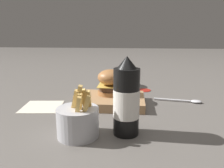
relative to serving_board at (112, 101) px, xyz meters
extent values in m
plane|color=#5B5651|center=(0.03, -0.05, -0.02)|extent=(6.00, 6.00, 0.00)
cube|color=#A37A51|center=(0.00, 0.00, 0.00)|extent=(0.25, 0.20, 0.03)
cylinder|color=#9E6638|center=(-0.01, 0.03, 0.02)|extent=(0.10, 0.10, 0.02)
cylinder|color=#4C3323|center=(-0.01, 0.03, 0.04)|extent=(0.09, 0.09, 0.02)
cube|color=#EAC656|center=(-0.01, 0.03, 0.05)|extent=(0.10, 0.10, 0.00)
ellipsoid|color=#9E6638|center=(-0.01, 0.03, 0.09)|extent=(0.10, 0.10, 0.06)
cylinder|color=black|center=(0.06, -0.24, 0.08)|extent=(0.07, 0.07, 0.18)
cylinder|color=white|center=(0.06, -0.24, 0.07)|extent=(0.07, 0.07, 0.08)
cone|color=black|center=(0.06, -0.24, 0.18)|extent=(0.05, 0.05, 0.03)
cylinder|color=#B7B7BC|center=(-0.07, -0.27, 0.02)|extent=(0.11, 0.11, 0.08)
cube|color=#E5B760|center=(-0.05, -0.26, 0.07)|extent=(0.02, 0.03, 0.07)
cube|color=#E5B760|center=(-0.04, -0.29, 0.07)|extent=(0.03, 0.02, 0.07)
cube|color=#E5B760|center=(-0.06, -0.28, 0.07)|extent=(0.02, 0.03, 0.08)
cube|color=#E5B760|center=(-0.06, -0.27, 0.08)|extent=(0.03, 0.03, 0.10)
cube|color=#E5B760|center=(-0.04, -0.25, 0.07)|extent=(0.01, 0.03, 0.08)
cube|color=#E5B760|center=(-0.04, -0.26, 0.07)|extent=(0.02, 0.03, 0.08)
cube|color=#E5B760|center=(-0.07, -0.27, 0.08)|extent=(0.03, 0.03, 0.09)
cube|color=#E5B760|center=(-0.06, -0.30, 0.07)|extent=(0.03, 0.02, 0.08)
cylinder|color=black|center=(0.02, 0.29, 0.01)|extent=(0.14, 0.14, 0.05)
cylinder|color=beige|center=(0.02, 0.29, 0.03)|extent=(0.12, 0.12, 0.01)
cylinder|color=silver|center=(0.24, 0.06, -0.01)|extent=(0.14, 0.03, 0.01)
ellipsoid|color=silver|center=(0.33, 0.05, -0.01)|extent=(0.05, 0.04, 0.01)
cylinder|color=#B21E14|center=(0.13, 0.22, -0.01)|extent=(0.06, 0.06, 0.00)
cube|color=beige|center=(-0.26, -0.06, -0.01)|extent=(0.15, 0.15, 0.00)
camera|label=1|loc=(0.08, -0.80, 0.26)|focal=35.00mm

